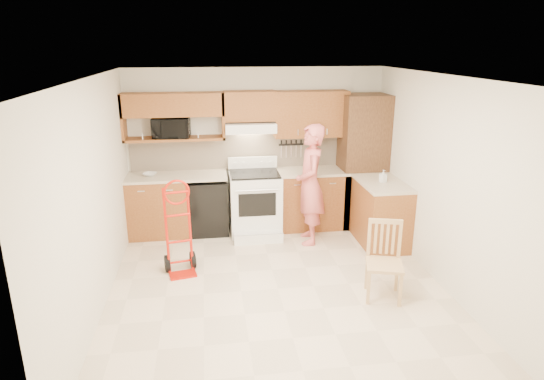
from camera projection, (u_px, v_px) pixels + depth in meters
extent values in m
cube|color=beige|center=(278.00, 289.00, 5.65)|extent=(4.00, 4.50, 0.02)
cube|color=white|center=(279.00, 76.00, 4.89)|extent=(4.00, 4.50, 0.02)
cube|color=beige|center=(257.00, 148.00, 7.40)|extent=(4.00, 0.02, 2.50)
cube|color=beige|center=(329.00, 291.00, 3.13)|extent=(4.00, 0.02, 2.50)
cube|color=beige|center=(93.00, 198.00, 5.00)|extent=(0.02, 4.50, 2.50)
cube|color=beige|center=(445.00, 183.00, 5.53)|extent=(0.02, 4.50, 2.50)
cube|color=beige|center=(257.00, 151.00, 7.39)|extent=(3.92, 0.03, 0.55)
cube|color=brown|center=(159.00, 206.00, 7.14)|extent=(0.90, 0.60, 0.90)
cube|color=black|center=(208.00, 206.00, 7.25)|extent=(0.60, 0.60, 0.85)
cube|color=brown|center=(311.00, 199.00, 7.46)|extent=(1.14, 0.60, 0.90)
cube|color=#C1B498|center=(177.00, 176.00, 7.04)|extent=(1.50, 0.63, 0.04)
cube|color=#C1B498|center=(311.00, 171.00, 7.32)|extent=(1.14, 0.63, 0.04)
cube|color=brown|center=(381.00, 214.00, 6.82)|extent=(0.60, 1.00, 0.90)
cube|color=#C1B498|center=(383.00, 183.00, 6.68)|extent=(0.63, 1.00, 0.04)
cube|color=brown|center=(362.00, 161.00, 7.39)|extent=(0.70, 0.60, 2.10)
cube|color=brown|center=(173.00, 105.00, 6.85)|extent=(1.50, 0.33, 0.34)
cube|color=brown|center=(175.00, 139.00, 7.00)|extent=(1.50, 0.33, 0.04)
cube|color=brown|center=(249.00, 106.00, 7.01)|extent=(0.76, 0.33, 0.44)
cube|color=brown|center=(311.00, 114.00, 7.18)|extent=(1.14, 0.33, 0.70)
cube|color=white|center=(250.00, 127.00, 7.04)|extent=(0.76, 0.46, 0.14)
imported|color=black|center=(171.00, 128.00, 6.94)|extent=(0.57, 0.40, 0.30)
imported|color=#D05E5C|center=(310.00, 185.00, 6.74)|extent=(0.47, 0.67, 1.77)
imported|color=white|center=(383.00, 176.00, 6.65)|extent=(0.10, 0.10, 0.18)
imported|color=white|center=(150.00, 174.00, 6.97)|extent=(0.26, 0.26, 0.05)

